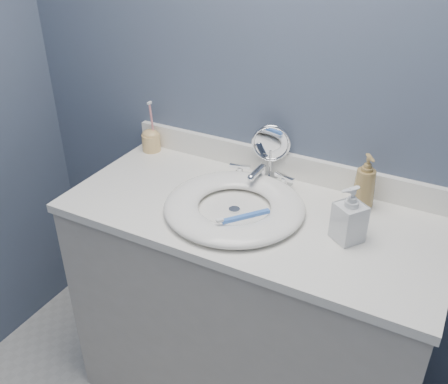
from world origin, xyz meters
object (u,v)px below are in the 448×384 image
Objects in this scene: makeup_mirror at (271,149)px; toothbrush_holder at (151,139)px; soap_bottle_amber at (365,182)px; soap_bottle_clear at (350,214)px.

makeup_mirror is 0.98× the size of toothbrush_holder.
soap_bottle_amber reaches higher than soap_bottle_clear.
soap_bottle_amber is 1.06× the size of soap_bottle_clear.
makeup_mirror is at bearing -178.65° from soap_bottle_clear.
toothbrush_holder is at bearing 143.24° from soap_bottle_amber.
toothbrush_holder is (-0.85, 0.22, -0.04)m from soap_bottle_clear.
soap_bottle_clear is (0.35, -0.24, -0.02)m from makeup_mirror.
soap_bottle_amber is at bearing -25.91° from makeup_mirror.
soap_bottle_clear is 0.85× the size of toothbrush_holder.
makeup_mirror is 1.15× the size of soap_bottle_clear.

